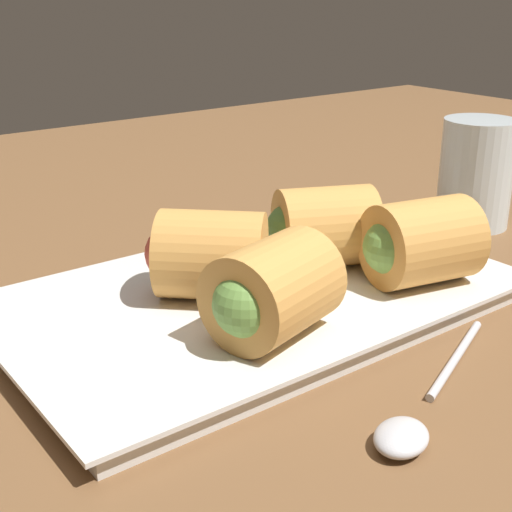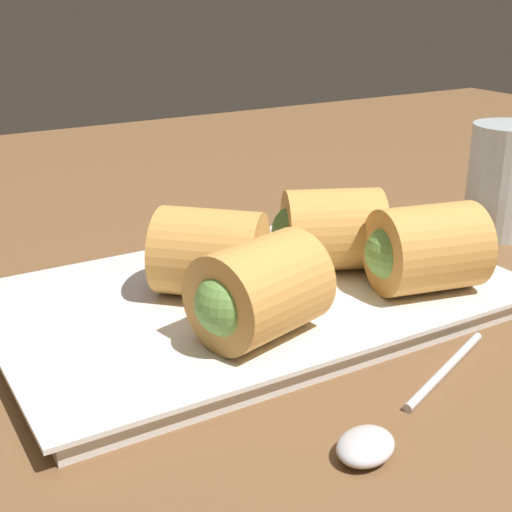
# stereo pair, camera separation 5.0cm
# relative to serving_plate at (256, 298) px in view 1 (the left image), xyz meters

# --- Properties ---
(table_surface) EXTENTS (1.80, 1.40, 0.02)m
(table_surface) POSITION_rel_serving_plate_xyz_m (0.03, -0.01, -0.02)
(table_surface) COLOR brown
(table_surface) RESTS_ON ground
(serving_plate) EXTENTS (0.35, 0.21, 0.01)m
(serving_plate) POSITION_rel_serving_plate_xyz_m (0.00, 0.00, 0.00)
(serving_plate) COLOR silver
(serving_plate) RESTS_ON table_surface
(roll_front_left) EXTENTS (0.09, 0.08, 0.06)m
(roll_front_left) POSITION_rel_serving_plate_xyz_m (0.06, 0.01, 0.04)
(roll_front_left) COLOR #D19347
(roll_front_left) RESTS_ON serving_plate
(roll_front_right) EXTENTS (0.09, 0.09, 0.06)m
(roll_front_right) POSITION_rel_serving_plate_xyz_m (-0.03, 0.01, 0.04)
(roll_front_right) COLOR #D19347
(roll_front_right) RESTS_ON serving_plate
(roll_back_left) EXTENTS (0.08, 0.07, 0.06)m
(roll_back_left) POSITION_rel_serving_plate_xyz_m (-0.04, -0.06, 0.04)
(roll_back_left) COLOR #D19347
(roll_back_left) RESTS_ON serving_plate
(roll_back_right) EXTENTS (0.08, 0.07, 0.06)m
(roll_back_right) POSITION_rel_serving_plate_xyz_m (0.09, -0.06, 0.04)
(roll_back_right) COLOR #D19347
(roll_back_right) RESTS_ON serving_plate
(spoon) EXTENTS (0.16, 0.08, 0.01)m
(spoon) POSITION_rel_serving_plate_xyz_m (-0.02, -0.16, -0.00)
(spoon) COLOR silver
(spoon) RESTS_ON table_surface
(drinking_glass) EXTENTS (0.07, 0.07, 0.10)m
(drinking_glass) POSITION_rel_serving_plate_xyz_m (0.27, 0.02, 0.04)
(drinking_glass) COLOR silver
(drinking_glass) RESTS_ON table_surface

